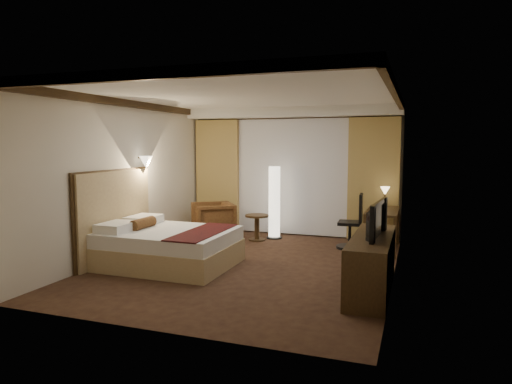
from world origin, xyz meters
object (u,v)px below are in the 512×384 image
(bed, at_px, (169,247))
(television, at_px, (371,213))
(armchair, at_px, (213,219))
(floor_lamp, at_px, (274,202))
(desk, at_px, (382,230))
(side_table, at_px, (257,228))
(office_chair, at_px, (350,221))
(dresser, at_px, (372,264))

(bed, bearing_deg, television, -4.32)
(armchair, height_order, floor_lamp, floor_lamp)
(bed, height_order, floor_lamp, floor_lamp)
(armchair, distance_m, desk, 3.39)
(bed, relative_size, television, 1.90)
(bed, height_order, side_table, bed)
(floor_lamp, height_order, television, floor_lamp)
(side_table, relative_size, floor_lamp, 0.35)
(television, bearing_deg, bed, 90.26)
(office_chair, bearing_deg, floor_lamp, 162.28)
(armchair, bearing_deg, bed, -29.95)
(bed, xyz_separation_m, side_table, (0.69, 2.29, -0.03))
(bed, distance_m, side_table, 2.39)
(floor_lamp, bearing_deg, side_table, -130.74)
(side_table, bearing_deg, dresser, -45.30)
(desk, relative_size, office_chair, 1.25)
(side_table, bearing_deg, bed, -106.67)
(armchair, distance_m, television, 4.23)
(desk, height_order, dresser, desk)
(side_table, bearing_deg, armchair, -173.85)
(bed, height_order, desk, desk)
(armchair, distance_m, floor_lamp, 1.32)
(bed, xyz_separation_m, armchair, (-0.25, 2.19, 0.12))
(floor_lamp, xyz_separation_m, office_chair, (1.61, -0.41, -0.23))
(television, bearing_deg, dresser, -85.42)
(armchair, xyz_separation_m, desk, (3.39, 0.05, -0.04))
(floor_lamp, bearing_deg, armchair, -161.07)
(office_chair, bearing_deg, dresser, -78.87)
(bed, bearing_deg, side_table, 73.33)
(desk, distance_m, dresser, 2.48)
(dresser, bearing_deg, office_chair, 104.50)
(office_chair, distance_m, dresser, 2.51)
(floor_lamp, xyz_separation_m, dresser, (2.23, -2.84, -0.38))
(bed, relative_size, floor_lamp, 1.34)
(bed, bearing_deg, office_chair, 40.56)
(bed, xyz_separation_m, desk, (3.14, 2.24, 0.08))
(armchair, height_order, side_table, armchair)
(desk, xyz_separation_m, office_chair, (-0.58, -0.05, 0.14))
(bed, bearing_deg, dresser, -4.28)
(desk, xyz_separation_m, dresser, (0.05, -2.48, -0.00))
(bed, xyz_separation_m, dresser, (3.19, -0.24, 0.08))
(desk, relative_size, dresser, 0.68)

